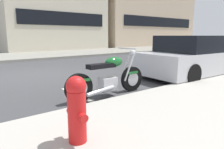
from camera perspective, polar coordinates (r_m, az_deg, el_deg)
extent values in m
plane|color=#3D3D3F|center=(7.94, -20.64, -0.08)|extent=(260.00, 260.00, 0.00)
cube|color=gray|center=(20.11, 7.59, 6.91)|extent=(120.00, 5.00, 0.14)
cube|color=silver|center=(4.75, -7.71, -6.46)|extent=(0.12, 2.20, 0.01)
cylinder|color=black|center=(5.27, 5.45, -1.20)|extent=(0.63, 0.11, 0.63)
cylinder|color=silver|center=(5.27, 5.45, -1.20)|extent=(0.35, 0.12, 0.34)
cylinder|color=black|center=(4.39, -9.14, -3.74)|extent=(0.63, 0.11, 0.63)
cylinder|color=silver|center=(4.39, -9.14, -3.74)|extent=(0.35, 0.12, 0.34)
cube|color=silver|center=(4.80, -1.17, -2.55)|extent=(0.40, 0.26, 0.30)
cube|color=black|center=(4.61, -2.98, 2.41)|extent=(0.68, 0.23, 0.10)
ellipsoid|color=#196028|center=(4.82, 0.52, 3.50)|extent=(0.48, 0.24, 0.24)
cube|color=#196028|center=(4.38, -8.64, -1.46)|extent=(0.36, 0.18, 0.06)
cube|color=#196028|center=(5.23, 5.32, 0.62)|extent=(0.32, 0.16, 0.06)
cylinder|color=silver|center=(5.17, 3.78, 2.13)|extent=(0.34, 0.05, 0.65)
cylinder|color=silver|center=(5.07, 4.84, 1.94)|extent=(0.34, 0.05, 0.65)
cylinder|color=silver|center=(5.05, 4.11, 7.23)|extent=(0.04, 0.62, 0.04)
sphere|color=silver|center=(5.19, 5.74, 5.98)|extent=(0.15, 0.15, 0.15)
cylinder|color=silver|center=(4.54, -3.14, -4.56)|extent=(0.71, 0.10, 0.16)
cube|color=silver|center=(7.86, 22.17, 3.45)|extent=(4.45, 2.03, 0.69)
cube|color=black|center=(7.72, 22.07, 7.94)|extent=(2.52, 1.79, 0.54)
cylinder|color=black|center=(9.53, 22.66, 3.37)|extent=(0.63, 0.25, 0.62)
cylinder|color=black|center=(7.29, 10.32, 1.98)|extent=(0.63, 0.25, 0.62)
cylinder|color=black|center=(6.24, 21.17, -0.03)|extent=(0.63, 0.25, 0.62)
cylinder|color=black|center=(12.05, 27.86, 4.34)|extent=(0.63, 0.26, 0.62)
cube|color=#4C515B|center=(22.98, 23.98, 7.67)|extent=(4.69, 2.06, 0.72)
cube|color=black|center=(23.11, 24.27, 9.14)|extent=(2.40, 1.78, 0.47)
cylinder|color=black|center=(21.27, 24.18, 6.92)|extent=(0.63, 0.26, 0.62)
cylinder|color=black|center=(22.00, 20.33, 7.29)|extent=(0.63, 0.26, 0.62)
cylinder|color=black|center=(24.05, 27.24, 7.01)|extent=(0.63, 0.26, 0.62)
cylinder|color=black|center=(24.70, 23.73, 7.36)|extent=(0.63, 0.26, 0.62)
cylinder|color=red|center=(2.53, -9.62, -11.45)|extent=(0.22, 0.22, 0.63)
sphere|color=red|center=(2.41, -9.90, -3.19)|extent=(0.24, 0.24, 0.24)
cylinder|color=red|center=(2.63, -11.10, -9.84)|extent=(0.10, 0.08, 0.10)
cylinder|color=red|center=(2.40, -8.04, -11.81)|extent=(0.10, 0.08, 0.10)
cube|color=black|center=(18.18, -12.89, 14.79)|extent=(7.57, 0.06, 1.10)
cube|color=black|center=(25.94, 13.40, 13.90)|extent=(11.64, 0.06, 1.10)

